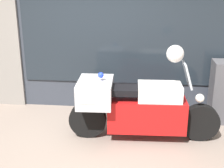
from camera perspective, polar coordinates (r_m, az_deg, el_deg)
name	(u,v)px	position (r m, az deg, el deg)	size (l,w,h in m)	color
ground_plane	(80,154)	(4.81, -5.94, -12.62)	(60.00, 60.00, 0.00)	gray
shop_building	(76,7)	(6.17, -6.66, 13.76)	(5.16, 0.55, 3.92)	#333842
window_display	(121,83)	(6.38, 1.64, 0.13)	(3.64, 0.30, 1.86)	slate
paramedic_motorcycle	(134,106)	(5.00, 3.96, -3.96)	(2.43, 0.77, 1.29)	black
white_helmet	(175,54)	(4.78, 11.48, 5.44)	(0.26, 0.26, 0.26)	white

